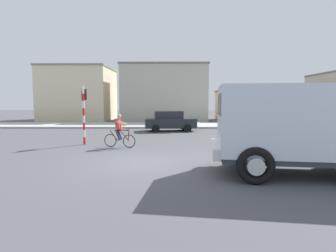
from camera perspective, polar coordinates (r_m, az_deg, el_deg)
The scene contains 9 objects.
ground_plane at distance 10.76m, azimuth -5.27°, elevation -7.62°, with size 120.00×120.00×0.00m, color #4C4C51.
sidewalk_far at distance 25.88m, azimuth -1.89°, elevation 0.18°, with size 80.00×5.00×0.16m, color #ADADA8.
truck_foreground at distance 9.67m, azimuth 26.09°, elevation 0.39°, with size 5.69×3.34×2.90m.
cyclist at distance 14.21m, azimuth -10.23°, elevation -0.99°, with size 1.69×0.58×1.72m.
traffic_light_pole at distance 15.61m, azimuth -17.29°, elevation 3.85°, with size 0.24×0.43×3.20m.
car_red_near at distance 21.56m, azimuth 0.37°, elevation 1.10°, with size 4.19×2.27×1.60m.
building_corner_left at distance 35.74m, azimuth -18.11°, elevation 6.44°, with size 7.98×7.79×6.51m.
building_mid_block at distance 32.56m, azimuth -0.79°, elevation 6.96°, with size 10.06×5.35×6.65m.
building_corner_right at distance 34.98m, azimuth 19.32°, elevation 4.14°, with size 10.88×5.85×3.71m.
Camera 1 is at (1.07, -10.44, 2.41)m, focal length 28.93 mm.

